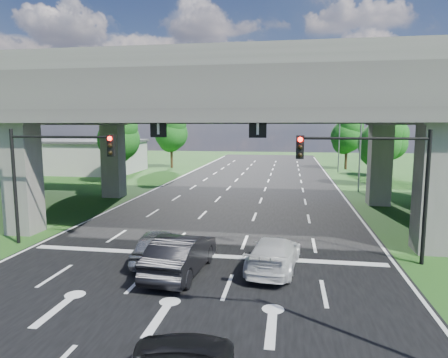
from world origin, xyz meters
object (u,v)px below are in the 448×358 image
(streetlight_far, at_px, (356,129))
(streetlight_beyond, at_px, (336,128))
(car_white, at_px, (274,254))
(signal_left, at_px, (51,165))
(signal_right, at_px, (376,171))
(car_silver, at_px, (158,245))
(car_dark, at_px, (181,254))

(streetlight_far, distance_m, streetlight_beyond, 16.00)
(car_white, bearing_deg, signal_left, -1.86)
(signal_right, bearing_deg, streetlight_far, 83.53)
(signal_right, xyz_separation_m, streetlight_far, (2.27, 20.06, 1.66))
(signal_left, relative_size, streetlight_far, 0.60)
(streetlight_far, bearing_deg, car_silver, -118.90)
(streetlight_far, distance_m, car_white, 23.36)
(car_silver, bearing_deg, streetlight_beyond, -112.63)
(streetlight_beyond, relative_size, car_dark, 1.99)
(streetlight_beyond, xyz_separation_m, car_dark, (-10.43, -38.90, -4.99))
(car_silver, height_order, car_white, car_silver)
(signal_right, relative_size, car_silver, 1.39)
(signal_left, distance_m, car_dark, 8.68)
(signal_right, xyz_separation_m, car_white, (-4.36, -1.75, -3.47))
(signal_right, height_order, signal_left, same)
(streetlight_beyond, distance_m, car_silver, 39.72)
(signal_right, height_order, streetlight_beyond, streetlight_beyond)
(signal_left, relative_size, car_white, 1.26)
(car_dark, bearing_deg, streetlight_far, -110.56)
(streetlight_beyond, distance_m, car_white, 38.72)
(signal_left, xyz_separation_m, car_silver, (6.02, -1.49, -3.42))
(car_silver, xyz_separation_m, car_dark, (1.47, -1.35, 0.10))
(signal_left, bearing_deg, car_silver, -13.91)
(signal_right, distance_m, streetlight_beyond, 36.17)
(signal_left, xyz_separation_m, streetlight_far, (17.92, 20.06, 1.66))
(streetlight_far, relative_size, car_dark, 1.99)
(signal_left, height_order, car_white, signal_left)
(streetlight_beyond, bearing_deg, streetlight_far, -90.00)
(streetlight_beyond, xyz_separation_m, car_silver, (-11.90, -37.55, -5.08))
(signal_right, height_order, streetlight_far, streetlight_far)
(signal_left, distance_m, car_white, 11.94)
(signal_right, distance_m, signal_left, 15.65)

